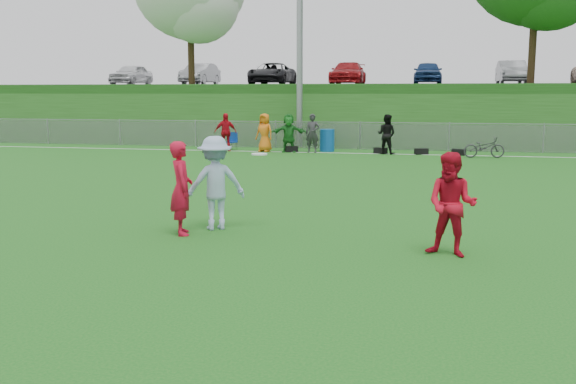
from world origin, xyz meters
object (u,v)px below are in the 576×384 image
(player_red_left, at_px, (181,188))
(player_blue, at_px, (215,183))
(frisbee, at_px, (259,154))
(recycling_bin, at_px, (327,140))
(bicycle, at_px, (484,147))
(player_red_center, at_px, (452,205))

(player_red_left, relative_size, player_blue, 0.97)
(player_blue, relative_size, frisbee, 5.89)
(player_red_left, xyz_separation_m, recycling_bin, (0.12, 17.40, -0.38))
(frisbee, xyz_separation_m, bicycle, (5.47, 15.01, -1.02))
(player_red_center, relative_size, recycling_bin, 1.71)
(recycling_bin, xyz_separation_m, bicycle, (6.63, -1.57, -0.07))
(player_blue, height_order, bicycle, player_blue)
(player_red_center, bearing_deg, player_red_left, -170.00)
(bicycle, bearing_deg, player_red_left, 146.86)
(player_red_left, distance_m, frisbee, 1.63)
(recycling_bin, bearing_deg, player_blue, -88.82)
(player_red_center, distance_m, bicycle, 16.56)
(player_red_center, height_order, bicycle, player_red_center)
(player_red_center, xyz_separation_m, recycling_bin, (-4.71, 18.02, -0.35))
(frisbee, bearing_deg, bicycle, 69.99)
(player_red_left, height_order, player_blue, player_blue)
(player_blue, bearing_deg, recycling_bin, -118.85)
(frisbee, distance_m, bicycle, 16.01)
(player_red_left, height_order, recycling_bin, player_red_left)
(player_red_left, height_order, bicycle, player_red_left)
(recycling_bin, bearing_deg, player_red_center, -75.35)
(player_red_center, distance_m, recycling_bin, 18.62)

